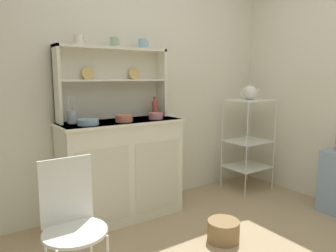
{
  "coord_description": "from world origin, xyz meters",
  "views": [
    {
      "loc": [
        -1.55,
        -1.2,
        1.31
      ],
      "look_at": [
        0.0,
        1.12,
        0.87
      ],
      "focal_mm": 33.58,
      "sensor_mm": 36.0,
      "label": 1
    }
  ],
  "objects_px": {
    "cup_cream_0": "(79,40)",
    "porcelain_teapot": "(250,93)",
    "wire_chair": "(71,217)",
    "floor_basket": "(223,231)",
    "bakers_rack": "(248,135)",
    "utensil_jar": "(72,117)",
    "hutch_shelf_unit": "(112,77)",
    "jam_bottle": "(155,108)",
    "hutch_cabinet": "(122,169)",
    "bowl_mixing_large": "(88,122)"
  },
  "relations": [
    {
      "from": "utensil_jar",
      "to": "bakers_rack",
      "type": "bearing_deg",
      "value": -5.7
    },
    {
      "from": "hutch_cabinet",
      "to": "bakers_rack",
      "type": "distance_m",
      "value": 1.57
    },
    {
      "from": "cup_cream_0",
      "to": "wire_chair",
      "type": "bearing_deg",
      "value": -112.67
    },
    {
      "from": "bakers_rack",
      "to": "porcelain_teapot",
      "type": "xyz_separation_m",
      "value": [
        -0.0,
        0.0,
        0.49
      ]
    },
    {
      "from": "utensil_jar",
      "to": "porcelain_teapot",
      "type": "relative_size",
      "value": 0.92
    },
    {
      "from": "hutch_shelf_unit",
      "to": "hutch_cabinet",
      "type": "bearing_deg",
      "value": -90.0
    },
    {
      "from": "bakers_rack",
      "to": "bowl_mixing_large",
      "type": "relative_size",
      "value": 6.04
    },
    {
      "from": "wire_chair",
      "to": "cup_cream_0",
      "type": "distance_m",
      "value": 1.53
    },
    {
      "from": "wire_chair",
      "to": "utensil_jar",
      "type": "xyz_separation_m",
      "value": [
        0.31,
        0.94,
        0.46
      ]
    },
    {
      "from": "cup_cream_0",
      "to": "jam_bottle",
      "type": "relative_size",
      "value": 0.49
    },
    {
      "from": "floor_basket",
      "to": "bowl_mixing_large",
      "type": "relative_size",
      "value": 1.48
    },
    {
      "from": "hutch_cabinet",
      "to": "cup_cream_0",
      "type": "xyz_separation_m",
      "value": [
        -0.31,
        0.12,
        1.15
      ]
    },
    {
      "from": "floor_basket",
      "to": "porcelain_teapot",
      "type": "relative_size",
      "value": 1.02
    },
    {
      "from": "hutch_cabinet",
      "to": "cup_cream_0",
      "type": "distance_m",
      "value": 1.2
    },
    {
      "from": "hutch_cabinet",
      "to": "utensil_jar",
      "type": "relative_size",
      "value": 4.86
    },
    {
      "from": "bakers_rack",
      "to": "wire_chair",
      "type": "distance_m",
      "value": 2.4
    },
    {
      "from": "hutch_shelf_unit",
      "to": "jam_bottle",
      "type": "distance_m",
      "value": 0.52
    },
    {
      "from": "hutch_cabinet",
      "to": "jam_bottle",
      "type": "height_order",
      "value": "jam_bottle"
    },
    {
      "from": "wire_chair",
      "to": "jam_bottle",
      "type": "height_order",
      "value": "jam_bottle"
    },
    {
      "from": "wire_chair",
      "to": "jam_bottle",
      "type": "relative_size",
      "value": 4.34
    },
    {
      "from": "bowl_mixing_large",
      "to": "jam_bottle",
      "type": "bearing_deg",
      "value": 12.13
    },
    {
      "from": "hutch_shelf_unit",
      "to": "wire_chair",
      "type": "distance_m",
      "value": 1.48
    },
    {
      "from": "cup_cream_0",
      "to": "floor_basket",
      "type": "bearing_deg",
      "value": -50.7
    },
    {
      "from": "cup_cream_0",
      "to": "porcelain_teapot",
      "type": "height_order",
      "value": "cup_cream_0"
    },
    {
      "from": "cup_cream_0",
      "to": "utensil_jar",
      "type": "bearing_deg",
      "value": -156.26
    },
    {
      "from": "bowl_mixing_large",
      "to": "porcelain_teapot",
      "type": "relative_size",
      "value": 0.69
    },
    {
      "from": "bakers_rack",
      "to": "wire_chair",
      "type": "bearing_deg",
      "value": -162.0
    },
    {
      "from": "utensil_jar",
      "to": "hutch_cabinet",
      "type": "bearing_deg",
      "value": -10.61
    },
    {
      "from": "hutch_cabinet",
      "to": "bowl_mixing_large",
      "type": "bearing_deg",
      "value": -167.39
    },
    {
      "from": "utensil_jar",
      "to": "porcelain_teapot",
      "type": "height_order",
      "value": "porcelain_teapot"
    },
    {
      "from": "floor_basket",
      "to": "utensil_jar",
      "type": "bearing_deg",
      "value": 134.03
    },
    {
      "from": "cup_cream_0",
      "to": "utensil_jar",
      "type": "height_order",
      "value": "cup_cream_0"
    },
    {
      "from": "hutch_cabinet",
      "to": "cup_cream_0",
      "type": "height_order",
      "value": "cup_cream_0"
    },
    {
      "from": "hutch_shelf_unit",
      "to": "bakers_rack",
      "type": "height_order",
      "value": "hutch_shelf_unit"
    },
    {
      "from": "bowl_mixing_large",
      "to": "porcelain_teapot",
      "type": "distance_m",
      "value": 1.89
    },
    {
      "from": "bowl_mixing_large",
      "to": "jam_bottle",
      "type": "xyz_separation_m",
      "value": [
        0.74,
        0.16,
        0.06
      ]
    },
    {
      "from": "hutch_cabinet",
      "to": "bowl_mixing_large",
      "type": "height_order",
      "value": "bowl_mixing_large"
    },
    {
      "from": "wire_chair",
      "to": "floor_basket",
      "type": "distance_m",
      "value": 1.28
    },
    {
      "from": "hutch_cabinet",
      "to": "wire_chair",
      "type": "distance_m",
      "value": 1.12
    },
    {
      "from": "hutch_shelf_unit",
      "to": "bakers_rack",
      "type": "relative_size",
      "value": 1.0
    },
    {
      "from": "cup_cream_0",
      "to": "hutch_cabinet",
      "type": "bearing_deg",
      "value": -21.28
    },
    {
      "from": "bowl_mixing_large",
      "to": "wire_chair",
      "type": "bearing_deg",
      "value": -116.76
    },
    {
      "from": "porcelain_teapot",
      "to": "floor_basket",
      "type": "bearing_deg",
      "value": -145.6
    },
    {
      "from": "wire_chair",
      "to": "floor_basket",
      "type": "xyz_separation_m",
      "value": [
        1.21,
        0.01,
        -0.43
      ]
    },
    {
      "from": "bakers_rack",
      "to": "jam_bottle",
      "type": "relative_size",
      "value": 5.37
    },
    {
      "from": "hutch_cabinet",
      "to": "jam_bottle",
      "type": "distance_m",
      "value": 0.68
    },
    {
      "from": "floor_basket",
      "to": "utensil_jar",
      "type": "relative_size",
      "value": 1.11
    },
    {
      "from": "hutch_cabinet",
      "to": "utensil_jar",
      "type": "distance_m",
      "value": 0.66
    },
    {
      "from": "bowl_mixing_large",
      "to": "jam_bottle",
      "type": "distance_m",
      "value": 0.76
    },
    {
      "from": "floor_basket",
      "to": "bowl_mixing_large",
      "type": "xyz_separation_m",
      "value": [
        -0.81,
        0.78,
        0.86
      ]
    }
  ]
}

